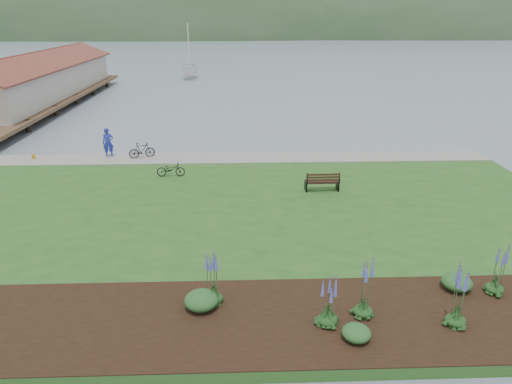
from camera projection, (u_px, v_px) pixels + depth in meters
ground at (223, 206)px, 23.29m from camera, size 600.00×600.00×0.00m
lawn at (222, 219)px, 21.36m from camera, size 34.00×20.00×0.40m
shoreline_path at (227, 158)px, 29.54m from camera, size 34.00×2.20×0.03m
garden_bed at (310, 318)px, 14.13m from camera, size 24.00×4.40×0.04m
far_hillside at (287, 36)px, 181.80m from camera, size 580.00×80.00×38.00m
pier_pavilion at (38, 80)px, 47.20m from camera, size 8.00×36.00×5.40m
park_bench at (322, 181)px, 23.97m from camera, size 1.78×0.75×1.09m
person at (108, 140)px, 29.44m from camera, size 0.93×0.76×2.23m
bicycle_a at (171, 169)px, 26.16m from camera, size 0.57×1.63×0.85m
bicycle_b at (142, 150)px, 29.46m from camera, size 0.98×1.72×1.00m
sailboat at (190, 79)px, 67.15m from camera, size 9.66×9.82×24.67m
pannier at (33, 156)px, 29.35m from camera, size 0.29×0.35×0.32m
echium_0 at (328, 305)px, 13.60m from camera, size 0.62×0.62×1.75m
echium_1 at (365, 290)px, 13.90m from camera, size 0.62×0.62×2.39m
echium_2 at (459, 301)px, 13.50m from camera, size 0.62×0.62×2.09m
echium_3 at (498, 271)px, 15.11m from camera, size 0.62×0.62×2.14m
echium_4 at (213, 277)px, 14.54m from camera, size 0.62×0.62×2.19m
shrub_0 at (201, 300)px, 14.51m from camera, size 1.10×1.10×0.55m
shrub_1 at (356, 333)px, 13.14m from camera, size 0.85×0.85×0.42m
shrub_2 at (457, 282)px, 15.51m from camera, size 1.02×1.02×0.51m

